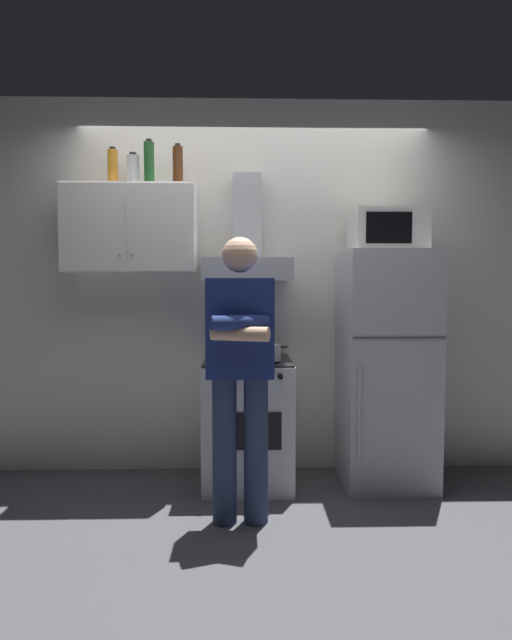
% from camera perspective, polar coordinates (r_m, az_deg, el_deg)
% --- Properties ---
extents(ground_plane, '(7.00, 7.00, 0.00)m').
position_cam_1_polar(ground_plane, '(3.63, 0.00, -18.44)').
color(ground_plane, '#4C4C51').
extents(back_wall_tiled, '(4.80, 0.10, 2.70)m').
position_cam_1_polar(back_wall_tiled, '(3.95, -0.23, 3.49)').
color(back_wall_tiled, silver).
rests_on(back_wall_tiled, ground_plane).
extents(upper_cabinet, '(0.90, 0.37, 0.60)m').
position_cam_1_polar(upper_cabinet, '(3.82, -13.18, 9.38)').
color(upper_cabinet, white).
extents(stove_oven, '(0.60, 0.62, 0.87)m').
position_cam_1_polar(stove_oven, '(3.72, -0.89, -10.81)').
color(stove_oven, white).
rests_on(stove_oven, ground_plane).
extents(range_hood, '(0.60, 0.44, 0.75)m').
position_cam_1_polar(range_hood, '(3.73, -0.93, 7.26)').
color(range_hood, '#B7BABF').
extents(refrigerator, '(0.60, 0.62, 1.60)m').
position_cam_1_polar(refrigerator, '(3.78, 13.72, -5.01)').
color(refrigerator, silver).
rests_on(refrigerator, ground_plane).
extents(microwave, '(0.48, 0.37, 0.28)m').
position_cam_1_polar(microwave, '(3.77, 13.87, 9.29)').
color(microwave, silver).
rests_on(microwave, refrigerator).
extents(person_standing, '(0.38, 0.33, 1.64)m').
position_cam_1_polar(person_standing, '(3.03, -1.72, -5.17)').
color(person_standing, navy).
rests_on(person_standing, ground_plane).
extents(cooking_pot, '(0.27, 0.17, 0.11)m').
position_cam_1_polar(cooking_pot, '(3.52, 1.25, -3.48)').
color(cooking_pot, '#B7BABF').
rests_on(cooking_pot, stove_oven).
extents(bottle_rum_dark, '(0.07, 0.07, 0.29)m').
position_cam_1_polar(bottle_rum_dark, '(3.86, -8.36, 15.97)').
color(bottle_rum_dark, '#47230F').
rests_on(bottle_rum_dark, upper_cabinet).
extents(bottle_liquor_amber, '(0.07, 0.07, 0.27)m').
position_cam_1_polar(bottle_liquor_amber, '(3.95, -15.06, 15.44)').
color(bottle_liquor_amber, '#B7721E').
rests_on(bottle_liquor_amber, upper_cabinet).
extents(bottle_wine_green, '(0.07, 0.07, 0.31)m').
position_cam_1_polar(bottle_wine_green, '(3.84, -11.36, 16.11)').
color(bottle_wine_green, '#19471E').
rests_on(bottle_wine_green, upper_cabinet).
extents(bottle_canister_steel, '(0.09, 0.09, 0.22)m').
position_cam_1_polar(bottle_canister_steel, '(3.87, -13.01, 15.35)').
color(bottle_canister_steel, '#B2B5BA').
rests_on(bottle_canister_steel, upper_cabinet).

